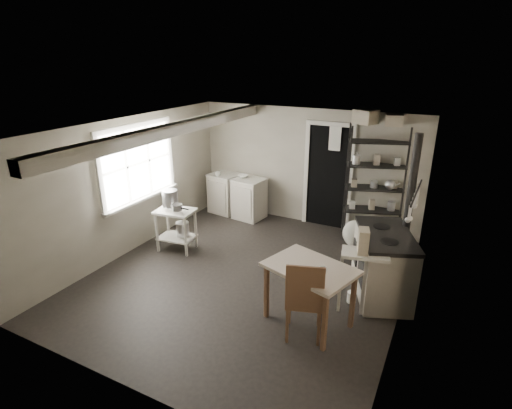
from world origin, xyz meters
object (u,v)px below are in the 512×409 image
at_px(stockpot, 170,198).
at_px(prep_table, 176,228).
at_px(shelf_rack, 373,190).
at_px(flour_sack, 354,234).
at_px(work_table, 309,296).
at_px(stove, 382,267).
at_px(chair, 304,300).
at_px(base_cabinets, 237,194).

bearing_deg(stockpot, prep_table, -4.29).
bearing_deg(shelf_rack, flour_sack, -127.51).
height_order(shelf_rack, work_table, shelf_rack).
distance_m(stove, chair, 1.49).
relative_size(base_cabinets, chair, 1.23).
bearing_deg(shelf_rack, stove, -92.89).
distance_m(stockpot, stove, 3.60).
bearing_deg(base_cabinets, chair, -41.50).
relative_size(shelf_rack, flour_sack, 4.31).
distance_m(stockpot, shelf_rack, 3.62).
xyz_separation_m(prep_table, work_table, (2.77, -0.90, -0.02)).
bearing_deg(stove, prep_table, 161.13).
distance_m(chair, flour_sack, 2.69).
xyz_separation_m(prep_table, shelf_rack, (2.91, 2.03, 0.55)).
bearing_deg(flour_sack, work_table, -89.57).
relative_size(stove, chair, 1.15).
relative_size(prep_table, chair, 0.70).
bearing_deg(base_cabinets, stove, -19.90).
relative_size(stockpot, flour_sack, 0.59).
xyz_separation_m(base_cabinets, work_table, (2.64, -2.80, -0.08)).
bearing_deg(chair, stockpot, 140.10).
height_order(stockpot, shelf_rack, shelf_rack).
height_order(shelf_rack, flour_sack, shelf_rack).
bearing_deg(stove, work_table, -144.79).
bearing_deg(work_table, base_cabinets, 133.23).
relative_size(base_cabinets, flour_sack, 2.64).
xyz_separation_m(stockpot, shelf_rack, (3.00, 2.02, 0.01)).
height_order(prep_table, stove, stove).
xyz_separation_m(work_table, flour_sack, (-0.02, 2.43, -0.14)).
xyz_separation_m(base_cabinets, shelf_rack, (2.78, 0.12, 0.49)).
xyz_separation_m(stockpot, flour_sack, (2.84, 1.52, -0.70)).
relative_size(prep_table, shelf_rack, 0.35).
bearing_deg(work_table, chair, -82.92).
bearing_deg(base_cabinets, flour_sack, -0.85).
bearing_deg(stove, stockpot, 160.95).
height_order(prep_table, chair, chair).
bearing_deg(flour_sack, base_cabinets, 171.78).
height_order(shelf_rack, stove, shelf_rack).
bearing_deg(stockpot, chair, -21.80).
bearing_deg(shelf_rack, work_table, -112.49).
height_order(stove, flour_sack, stove).
height_order(prep_table, base_cabinets, base_cabinets).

